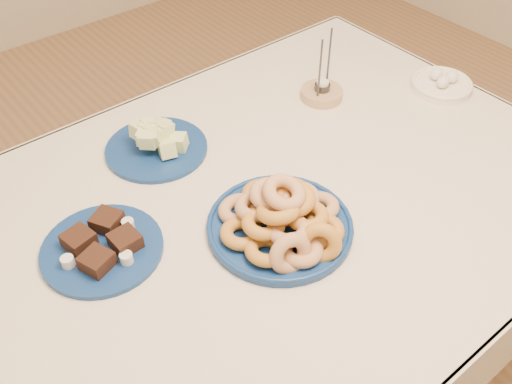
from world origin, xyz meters
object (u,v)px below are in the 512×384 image
Objects in this scene: dining_table at (243,244)px; egg_bowl at (442,84)px; melon_plate at (155,141)px; brownie_plate at (102,246)px; candle_holder at (322,92)px; donut_platter at (282,220)px.

dining_table is 8.15× the size of egg_bowl.
brownie_plate is (-0.26, -0.21, -0.02)m from melon_plate.
egg_bowl is at bearing 2.52° from dining_table.
brownie_plate is 1.54× the size of egg_bowl.
brownie_plate is at bearing 176.64° from egg_bowl.
melon_plate reaches higher than brownie_plate.
candle_holder is (0.46, 0.22, 0.12)m from dining_table.
brownie_plate is at bearing -140.86° from melon_plate.
egg_bowl is (1.06, -0.06, 0.00)m from brownie_plate.
candle_holder reaches higher than donut_platter.
donut_platter is 0.42m from melon_plate.
dining_table is at bearing -17.77° from brownie_plate.
dining_table is 0.18m from donut_platter.
melon_plate is 1.40× the size of candle_holder.
candle_holder is 0.94× the size of egg_bowl.
melon_plate reaches higher than dining_table.
donut_platter is at bearing -30.92° from brownie_plate.
donut_platter is 2.11× the size of candle_holder.
candle_holder reaches higher than brownie_plate.
candle_holder is at bearing -10.48° from melon_plate.
egg_bowl is at bearing -19.26° from melon_plate.
donut_platter is 0.74m from egg_bowl.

